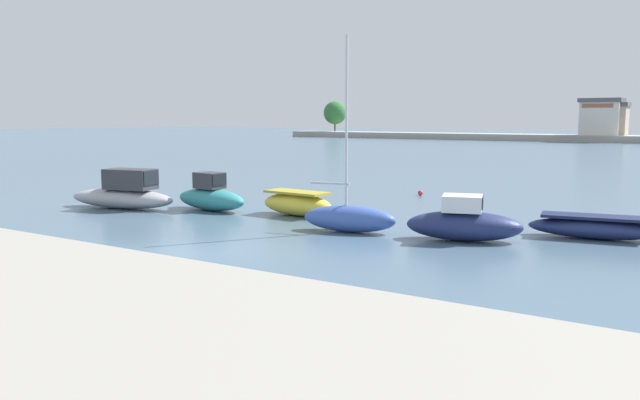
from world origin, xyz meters
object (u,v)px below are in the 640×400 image
moored_boat_4 (464,223)px  mooring_buoy_1 (359,217)px  moored_boat_0 (124,194)px  mooring_buoy_0 (420,193)px  moored_boat_5 (595,228)px  moored_boat_2 (297,204)px  moored_boat_1 (211,197)px  moored_boat_3 (349,217)px

moored_boat_4 → mooring_buoy_1: size_ratio=16.91×
moored_boat_0 → mooring_buoy_0: size_ratio=20.38×
moored_boat_4 → moored_boat_5: (3.75, 2.89, -0.22)m
moored_boat_5 → mooring_buoy_0: 13.24m
moored_boat_2 → mooring_buoy_0: 9.70m
moored_boat_1 → moored_boat_0: bearing=-149.6°
moored_boat_0 → mooring_buoy_1: (10.94, 2.94, -0.57)m
moored_boat_3 → mooring_buoy_1: 2.78m
moored_boat_3 → moored_boat_5: 8.71m
moored_boat_3 → moored_boat_5: (7.93, 3.59, -0.16)m
moored_boat_3 → mooring_buoy_0: bearing=89.6°
moored_boat_2 → moored_boat_3: moored_boat_3 is taller
moored_boat_0 → moored_boat_1: bearing=13.1°
moored_boat_5 → mooring_buoy_0: size_ratio=16.62×
moored_boat_3 → mooring_buoy_1: size_ratio=28.85×
moored_boat_2 → mooring_buoy_1: moored_boat_2 is taller
moored_boat_5 → mooring_buoy_0: (-10.38, 8.23, -0.25)m
moored_boat_4 → moored_boat_5: 4.74m
moored_boat_4 → mooring_buoy_0: bearing=103.2°
moored_boat_5 → moored_boat_1: bearing=178.0°
moored_boat_1 → moored_boat_3: bearing=-4.5°
moored_boat_1 → moored_boat_4: moored_boat_1 is taller
moored_boat_1 → moored_boat_2: bearing=16.6°
moored_boat_1 → moored_boat_2: moored_boat_1 is taller
moored_boat_0 → moored_boat_3: 11.99m
moored_boat_1 → mooring_buoy_1: bearing=14.3°
moored_boat_4 → moored_boat_5: moored_boat_4 is taller
moored_boat_1 → moored_boat_2: 4.33m
moored_boat_3 → moored_boat_4: moored_boat_3 is taller
mooring_buoy_0 → moored_boat_4: bearing=-59.2°
mooring_buoy_0 → mooring_buoy_1: 9.38m
moored_boat_4 → mooring_buoy_1: moored_boat_4 is taller
moored_boat_2 → moored_boat_5: size_ratio=0.79×
moored_boat_0 → moored_boat_3: size_ratio=0.80×
moored_boat_3 → moored_boat_5: size_ratio=1.54×
moored_boat_3 → moored_boat_4: size_ratio=1.71×
moored_boat_3 → mooring_buoy_0: moored_boat_3 is taller
moored_boat_2 → moored_boat_3: 4.55m
moored_boat_5 → moored_boat_0: bearing=-178.5°
moored_boat_3 → moored_boat_4: bearing=-2.5°
moored_boat_2 → mooring_buoy_0: bearing=85.5°
moored_boat_0 → mooring_buoy_0: bearing=39.8°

